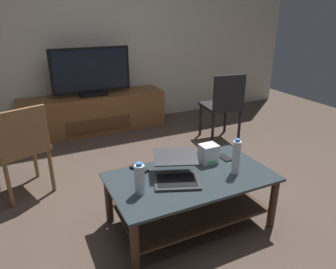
{
  "coord_description": "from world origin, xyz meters",
  "views": [
    {
      "loc": [
        -1.13,
        -1.95,
        1.61
      ],
      "look_at": [
        -0.03,
        0.34,
        0.59
      ],
      "focal_mm": 33.14,
      "sensor_mm": 36.0,
      "label": 1
    }
  ],
  "objects_px": {
    "coffee_table": "(190,191)",
    "cell_phone": "(225,158)",
    "media_cabinet": "(95,113)",
    "laptop": "(176,171)",
    "television": "(91,73)",
    "water_bottle_far": "(140,179)",
    "dining_chair": "(224,103)",
    "tv_remote": "(139,169)",
    "router_box": "(209,154)",
    "water_bottle_near": "(236,157)",
    "side_chair": "(21,145)"
  },
  "relations": [
    {
      "from": "television",
      "to": "side_chair",
      "type": "bearing_deg",
      "value": -125.59
    },
    {
      "from": "media_cabinet",
      "to": "water_bottle_near",
      "type": "distance_m",
      "value": 2.58
    },
    {
      "from": "television",
      "to": "water_bottle_far",
      "type": "bearing_deg",
      "value": -95.91
    },
    {
      "from": "media_cabinet",
      "to": "router_box",
      "type": "height_order",
      "value": "router_box"
    },
    {
      "from": "television",
      "to": "tv_remote",
      "type": "xyz_separation_m",
      "value": [
        -0.14,
        -2.12,
        -0.39
      ]
    },
    {
      "from": "media_cabinet",
      "to": "laptop",
      "type": "relative_size",
      "value": 4.06
    },
    {
      "from": "water_bottle_near",
      "to": "cell_phone",
      "type": "distance_m",
      "value": 0.3
    },
    {
      "from": "laptop",
      "to": "side_chair",
      "type": "bearing_deg",
      "value": 134.8
    },
    {
      "from": "coffee_table",
      "to": "cell_phone",
      "type": "relative_size",
      "value": 8.85
    },
    {
      "from": "coffee_table",
      "to": "cell_phone",
      "type": "distance_m",
      "value": 0.46
    },
    {
      "from": "router_box",
      "to": "tv_remote",
      "type": "bearing_deg",
      "value": 168.06
    },
    {
      "from": "water_bottle_near",
      "to": "cell_phone",
      "type": "xyz_separation_m",
      "value": [
        0.08,
        0.25,
        -0.13
      ]
    },
    {
      "from": "router_box",
      "to": "coffee_table",
      "type": "bearing_deg",
      "value": -150.39
    },
    {
      "from": "laptop",
      "to": "router_box",
      "type": "height_order",
      "value": "laptop"
    },
    {
      "from": "laptop",
      "to": "water_bottle_near",
      "type": "distance_m",
      "value": 0.47
    },
    {
      "from": "side_chair",
      "to": "tv_remote",
      "type": "xyz_separation_m",
      "value": [
        0.82,
        -0.78,
        -0.05
      ]
    },
    {
      "from": "television",
      "to": "coffee_table",
      "type": "bearing_deg",
      "value": -85.64
    },
    {
      "from": "television",
      "to": "router_box",
      "type": "distance_m",
      "value": 2.31
    },
    {
      "from": "media_cabinet",
      "to": "tv_remote",
      "type": "distance_m",
      "value": 2.16
    },
    {
      "from": "television",
      "to": "water_bottle_near",
      "type": "height_order",
      "value": "television"
    },
    {
      "from": "water_bottle_near",
      "to": "water_bottle_far",
      "type": "bearing_deg",
      "value": 175.89
    },
    {
      "from": "dining_chair",
      "to": "water_bottle_near",
      "type": "height_order",
      "value": "dining_chair"
    },
    {
      "from": "coffee_table",
      "to": "tv_remote",
      "type": "height_order",
      "value": "tv_remote"
    },
    {
      "from": "media_cabinet",
      "to": "television",
      "type": "bearing_deg",
      "value": -90.0
    },
    {
      "from": "water_bottle_far",
      "to": "cell_phone",
      "type": "distance_m",
      "value": 0.87
    },
    {
      "from": "side_chair",
      "to": "coffee_table",
      "type": "bearing_deg",
      "value": -42.34
    },
    {
      "from": "dining_chair",
      "to": "water_bottle_far",
      "type": "relative_size",
      "value": 3.84
    },
    {
      "from": "television",
      "to": "water_bottle_far",
      "type": "relative_size",
      "value": 4.51
    },
    {
      "from": "media_cabinet",
      "to": "television",
      "type": "xyz_separation_m",
      "value": [
        0.0,
        -0.02,
        0.57
      ]
    },
    {
      "from": "coffee_table",
      "to": "water_bottle_far",
      "type": "bearing_deg",
      "value": -172.58
    },
    {
      "from": "router_box",
      "to": "water_bottle_far",
      "type": "relative_size",
      "value": 0.67
    },
    {
      "from": "dining_chair",
      "to": "tv_remote",
      "type": "height_order",
      "value": "dining_chair"
    },
    {
      "from": "water_bottle_far",
      "to": "television",
      "type": "bearing_deg",
      "value": 84.09
    },
    {
      "from": "coffee_table",
      "to": "water_bottle_near",
      "type": "xyz_separation_m",
      "value": [
        0.33,
        -0.11,
        0.27
      ]
    },
    {
      "from": "router_box",
      "to": "cell_phone",
      "type": "relative_size",
      "value": 1.12
    },
    {
      "from": "television",
      "to": "water_bottle_near",
      "type": "distance_m",
      "value": 2.56
    },
    {
      "from": "coffee_table",
      "to": "router_box",
      "type": "height_order",
      "value": "router_box"
    },
    {
      "from": "media_cabinet",
      "to": "laptop",
      "type": "height_order",
      "value": "laptop"
    },
    {
      "from": "dining_chair",
      "to": "laptop",
      "type": "distance_m",
      "value": 1.89
    },
    {
      "from": "tv_remote",
      "to": "water_bottle_near",
      "type": "bearing_deg",
      "value": -60.64
    },
    {
      "from": "laptop",
      "to": "cell_phone",
      "type": "distance_m",
      "value": 0.55
    },
    {
      "from": "side_chair",
      "to": "router_box",
      "type": "xyz_separation_m",
      "value": [
        1.38,
        -0.9,
        0.02
      ]
    },
    {
      "from": "dining_chair",
      "to": "tv_remote",
      "type": "relative_size",
      "value": 5.58
    },
    {
      "from": "laptop",
      "to": "water_bottle_near",
      "type": "height_order",
      "value": "water_bottle_near"
    },
    {
      "from": "media_cabinet",
      "to": "laptop",
      "type": "xyz_separation_m",
      "value": [
        0.06,
        -2.39,
        0.24
      ]
    },
    {
      "from": "media_cabinet",
      "to": "laptop",
      "type": "bearing_deg",
      "value": -88.54
    },
    {
      "from": "router_box",
      "to": "water_bottle_far",
      "type": "xyz_separation_m",
      "value": [
        -0.68,
        -0.19,
        0.03
      ]
    },
    {
      "from": "coffee_table",
      "to": "water_bottle_far",
      "type": "xyz_separation_m",
      "value": [
        -0.43,
        -0.06,
        0.24
      ]
    },
    {
      "from": "media_cabinet",
      "to": "television",
      "type": "relative_size",
      "value": 1.87
    },
    {
      "from": "cell_phone",
      "to": "side_chair",
      "type": "bearing_deg",
      "value": 151.26
    }
  ]
}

